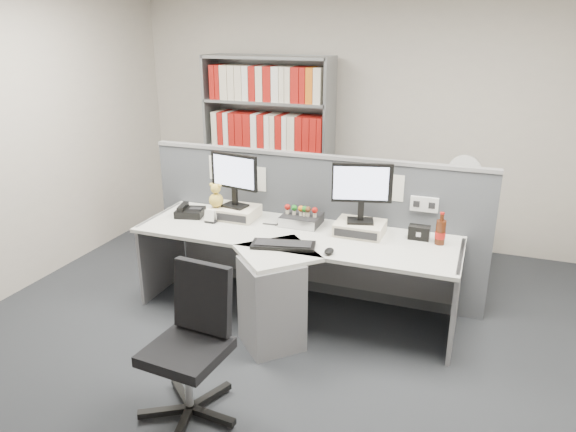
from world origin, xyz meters
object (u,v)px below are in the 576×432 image
at_px(monitor_left, 234,176).
at_px(cola_bottle, 440,232).
at_px(keyboard, 283,245).
at_px(desk_calendar, 211,217).
at_px(speaker, 419,233).
at_px(desk, 286,274).
at_px(monitor_right, 362,188).
at_px(mouse, 329,251).
at_px(desk_phone, 190,212).
at_px(shelving_unit, 269,151).
at_px(filing_cabinet, 456,243).
at_px(desk_fan, 464,175).
at_px(office_chair, 193,339).
at_px(desktop_pc, 302,219).

relative_size(monitor_left, cola_bottle, 1.82).
distance_m(keyboard, cola_bottle, 1.20).
bearing_deg(desk_calendar, speaker, 7.91).
relative_size(desk, monitor_left, 5.59).
distance_m(monitor_right, desk_calendar, 1.30).
xyz_separation_m(mouse, desk_phone, (-1.38, 0.37, 0.02)).
bearing_deg(monitor_right, keyboard, -135.85).
xyz_separation_m(speaker, shelving_unit, (-1.85, 1.41, 0.20)).
bearing_deg(cola_bottle, desk_calendar, -174.26).
bearing_deg(cola_bottle, mouse, -147.21).
bearing_deg(desk_phone, keyboard, -19.66).
distance_m(desk_phone, filing_cabinet, 2.51).
xyz_separation_m(desk, desk_fan, (1.20, 1.40, 0.56)).
relative_size(desk, office_chair, 2.78).
bearing_deg(mouse, desktop_pc, 127.26).
xyz_separation_m(monitor_right, desk_fan, (0.71, 1.02, -0.09)).
bearing_deg(office_chair, filing_cabinet, 61.48).
bearing_deg(filing_cabinet, desk_fan, -90.00).
height_order(monitor_right, shelving_unit, shelving_unit).
bearing_deg(shelving_unit, filing_cabinet, -12.07).
bearing_deg(mouse, keyboard, 178.99).
bearing_deg(monitor_right, mouse, -103.91).
bearing_deg(office_chair, desk_phone, 120.47).
distance_m(desk_phone, desk_fan, 2.48).
bearing_deg(desk_fan, shelving_unit, 167.92).
height_order(monitor_right, cola_bottle, monitor_right).
bearing_deg(mouse, desk_fan, 60.89).
height_order(monitor_left, keyboard, monitor_left).
bearing_deg(speaker, office_chair, -125.61).
bearing_deg(cola_bottle, office_chair, -130.22).
distance_m(desktop_pc, desk_phone, 1.00).
bearing_deg(desktop_pc, mouse, -52.74).
height_order(desktop_pc, desk_phone, desk_phone).
height_order(desk, filing_cabinet, desk).
bearing_deg(mouse, filing_cabinet, 60.90).
bearing_deg(desk, office_chair, -98.77).
distance_m(desktop_pc, desk_fan, 1.58).
xyz_separation_m(monitor_right, speaker, (0.46, 0.05, -0.33)).
xyz_separation_m(desktop_pc, office_chair, (-0.15, -1.56, -0.26)).
relative_size(mouse, desk_phone, 0.40).
xyz_separation_m(mouse, speaker, (0.57, 0.52, 0.03)).
distance_m(keyboard, desk_fan, 1.92).
distance_m(monitor_right, desk_fan, 1.24).
height_order(monitor_right, keyboard, monitor_right).
bearing_deg(desk_phone, mouse, -15.03).
relative_size(keyboard, filing_cabinet, 0.72).
bearing_deg(desk_phone, desk, -15.80).
distance_m(desk, desk_fan, 1.93).
relative_size(desk, shelving_unit, 1.30).
distance_m(keyboard, shelving_unit, 2.15).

